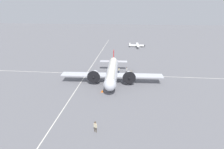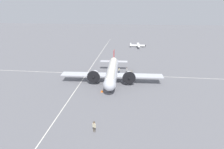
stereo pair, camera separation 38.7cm
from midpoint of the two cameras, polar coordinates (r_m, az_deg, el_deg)
The scene contains 12 objects.
ground_plane at distance 45.06m, azimuth 0.25°, elevation -2.09°, with size 300.00×300.00×0.00m, color slate.
apron_line_eastwest at distance 49.09m, azimuth 0.79°, elevation -0.06°, with size 120.00×0.16×0.01m.
apron_line_northsouth at distance 46.46m, azimuth -9.32°, elevation -1.64°, with size 0.16×120.00×0.01m.
airliner_main at distance 43.66m, azimuth 0.21°, elevation 0.81°, with size 25.08×18.64×6.06m.
crew_foreground at distance 27.58m, azimuth -5.45°, elevation -16.30°, with size 0.58×0.40×1.83m.
passenger_boarding at distance 49.87m, azimuth 2.57°, elevation 1.63°, with size 0.42×0.48×1.76m.
ramp_agent at distance 49.91m, azimuth 5.07°, elevation 1.58°, with size 0.37×0.58×1.77m.
suitcase_near_door at distance 50.34m, azimuth 5.84°, elevation 0.66°, with size 0.38×0.16×0.50m.
suitcase_upright_spare at distance 50.33m, azimuth 6.00°, elevation 0.66°, with size 0.38×0.13×0.52m.
baggage_cart at distance 50.71m, azimuth 6.21°, elevation 0.86°, with size 1.38×2.19×0.56m.
light_aircraft_distant at distance 83.91m, azimuth 8.67°, elevation 9.38°, with size 7.47×10.11×1.95m.
traffic_cone at distance 39.31m, azimuth -3.02°, elevation -5.33°, with size 0.49×0.49×0.64m.
Camera 2 is at (4.56, -41.07, 17.97)m, focal length 28.00 mm.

